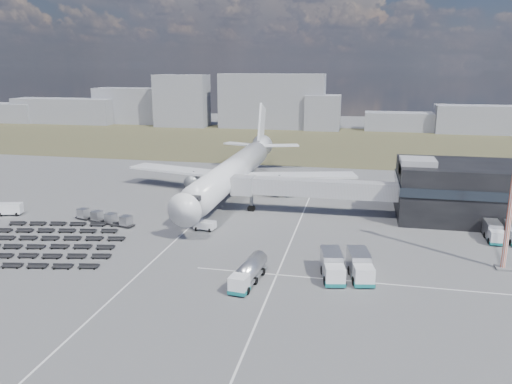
# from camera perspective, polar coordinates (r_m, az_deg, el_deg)

# --- Properties ---
(ground) EXTENTS (420.00, 420.00, 0.00)m
(ground) POSITION_cam_1_polar(r_m,az_deg,el_deg) (78.10, -8.30, -6.04)
(ground) COLOR #565659
(ground) RESTS_ON ground
(grass_strip) EXTENTS (420.00, 90.00, 0.01)m
(grass_strip) POSITION_cam_1_polar(r_m,az_deg,el_deg) (182.42, 3.70, 5.76)
(grass_strip) COLOR #46412A
(grass_strip) RESTS_ON ground
(lane_markings) EXTENTS (47.12, 110.00, 0.01)m
(lane_markings) POSITION_cam_1_polar(r_m,az_deg,el_deg) (78.14, -0.76, -5.87)
(lane_markings) COLOR silver
(lane_markings) RESTS_ON ground
(terminal) EXTENTS (30.40, 16.40, 11.00)m
(terminal) POSITION_cam_1_polar(r_m,az_deg,el_deg) (97.44, 24.56, 0.11)
(terminal) COLOR black
(terminal) RESTS_ON ground
(jet_bridge) EXTENTS (30.30, 3.80, 7.05)m
(jet_bridge) POSITION_cam_1_polar(r_m,az_deg,el_deg) (92.16, 5.35, 0.49)
(jet_bridge) COLOR #939399
(jet_bridge) RESTS_ON ground
(airliner) EXTENTS (51.59, 64.53, 17.62)m
(airliner) POSITION_cam_1_polar(r_m,az_deg,el_deg) (106.43, -2.41, 2.54)
(airliner) COLOR white
(airliner) RESTS_ON ground
(skyline) EXTENTS (316.36, 21.17, 23.46)m
(skyline) POSITION_cam_1_polar(r_m,az_deg,el_deg) (221.43, 4.53, 9.38)
(skyline) COLOR gray
(skyline) RESTS_ON ground
(fuel_tanker) EXTENTS (3.29, 9.12, 2.88)m
(fuel_tanker) POSITION_cam_1_polar(r_m,az_deg,el_deg) (64.04, -0.87, -9.17)
(fuel_tanker) COLOR white
(fuel_tanker) RESTS_ON ground
(pushback_tug) EXTENTS (3.66, 2.32, 1.54)m
(pushback_tug) POSITION_cam_1_polar(r_m,az_deg,el_deg) (84.40, -5.85, -3.85)
(pushback_tug) COLOR white
(pushback_tug) RESTS_ON ground
(utility_van) EXTENTS (4.52, 2.94, 2.23)m
(utility_van) POSITION_cam_1_polar(r_m,az_deg,el_deg) (102.80, -26.27, -1.77)
(utility_van) COLOR white
(utility_van) RESTS_ON ground
(catering_truck) EXTENTS (4.57, 6.85, 2.91)m
(catering_truck) POSITION_cam_1_polar(r_m,az_deg,el_deg) (107.57, 3.88, 0.57)
(catering_truck) COLOR white
(catering_truck) RESTS_ON ground
(service_trucks_near) EXTENTS (7.44, 8.41, 2.98)m
(service_trucks_near) POSITION_cam_1_polar(r_m,az_deg,el_deg) (66.57, 10.27, -8.30)
(service_trucks_near) COLOR white
(service_trucks_near) RESTS_ON ground
(service_trucks_far) EXTENTS (5.36, 6.40, 2.56)m
(service_trucks_far) POSITION_cam_1_polar(r_m,az_deg,el_deg) (87.89, 26.51, -4.16)
(service_trucks_far) COLOR white
(service_trucks_far) RESTS_ON ground
(uld_row) EXTENTS (12.49, 4.80, 1.73)m
(uld_row) POSITION_cam_1_polar(r_m,az_deg,el_deg) (91.60, -16.96, -2.78)
(uld_row) COLOR black
(uld_row) RESTS_ON ground
(baggage_dollies) EXTENTS (26.71, 23.91, 0.64)m
(baggage_dollies) POSITION_cam_1_polar(r_m,az_deg,el_deg) (84.32, -23.42, -5.34)
(baggage_dollies) COLOR black
(baggage_dollies) RESTS_ON ground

